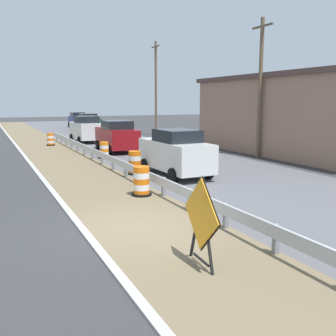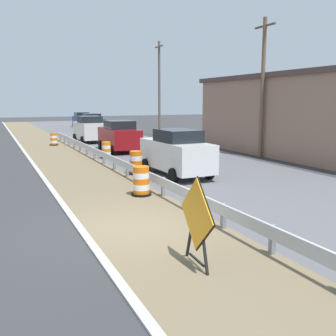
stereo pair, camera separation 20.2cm
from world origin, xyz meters
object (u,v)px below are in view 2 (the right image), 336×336
at_px(traffic_barrel_far, 54,140).
at_px(car_mid_far_lane, 92,122).
at_px(car_lead_far_lane, 90,129).
at_px(utility_pole_near, 263,86).
at_px(warning_sign_diamond, 197,218).
at_px(car_trailing_far_lane, 176,152).
at_px(car_trailing_near_lane, 82,120).
at_px(utility_pole_mid, 159,88).
at_px(traffic_barrel_close, 136,164).
at_px(traffic_barrel_mid, 106,151).
at_px(traffic_barrel_nearest, 141,182).
at_px(car_lead_near_lane, 119,136).

height_order(traffic_barrel_far, car_mid_far_lane, car_mid_far_lane).
bearing_deg(car_lead_far_lane, utility_pole_near, -151.97).
relative_size(warning_sign_diamond, car_trailing_far_lane, 0.42).
bearing_deg(car_trailing_near_lane, car_mid_far_lane, -1.56).
relative_size(car_trailing_near_lane, utility_pole_mid, 0.46).
xyz_separation_m(car_trailing_near_lane, utility_pole_near, (3.95, -32.36, 3.33)).
bearing_deg(traffic_barrel_close, car_trailing_near_lane, 81.68).
bearing_deg(traffic_barrel_mid, warning_sign_diamond, -99.19).
height_order(traffic_barrel_nearest, traffic_barrel_close, traffic_barrel_close).
height_order(traffic_barrel_close, utility_pole_near, utility_pole_near).
distance_m(traffic_barrel_far, car_trailing_near_lane, 21.35).
distance_m(traffic_barrel_nearest, car_mid_far_lane, 32.78).
distance_m(traffic_barrel_close, traffic_barrel_mid, 5.61).
relative_size(traffic_barrel_far, utility_pole_mid, 0.10).
bearing_deg(utility_pole_near, car_lead_far_lane, 119.27).
height_order(traffic_barrel_close, car_trailing_far_lane, car_trailing_far_lane).
bearing_deg(utility_pole_mid, utility_pole_near, -91.84).
height_order(warning_sign_diamond, car_mid_far_lane, car_mid_far_lane).
height_order(car_mid_far_lane, utility_pole_mid, utility_pole_mid).
relative_size(traffic_barrel_close, utility_pole_mid, 0.12).
bearing_deg(utility_pole_near, traffic_barrel_mid, 158.31).
distance_m(warning_sign_diamond, car_lead_near_lane, 19.36).
distance_m(traffic_barrel_far, car_mid_far_lane, 15.41).
distance_m(warning_sign_diamond, car_mid_far_lane, 39.17).
bearing_deg(utility_pole_mid, car_trailing_far_lane, -111.50).
bearing_deg(traffic_barrel_close, warning_sign_diamond, -103.28).
xyz_separation_m(car_mid_far_lane, car_trailing_far_lane, (-3.23, -29.20, 0.07)).
bearing_deg(traffic_barrel_close, car_mid_far_lane, 80.20).
height_order(car_trailing_near_lane, utility_pole_mid, utility_pole_mid).
relative_size(traffic_barrel_mid, car_trailing_far_lane, 0.22).
bearing_deg(car_trailing_near_lane, traffic_barrel_close, -8.28).
bearing_deg(traffic_barrel_far, car_lead_far_lane, 21.67).
bearing_deg(car_mid_far_lane, traffic_barrel_close, -11.92).
bearing_deg(utility_pole_mid, traffic_barrel_mid, -125.07).
distance_m(traffic_barrel_mid, car_lead_near_lane, 3.46).
bearing_deg(car_lead_near_lane, car_trailing_far_lane, -179.68).
distance_m(traffic_barrel_nearest, traffic_barrel_close, 4.25).
height_order(car_trailing_near_lane, utility_pole_near, utility_pole_near).
bearing_deg(traffic_barrel_far, utility_pole_mid, 23.11).
xyz_separation_m(car_lead_near_lane, car_mid_far_lane, (2.96, 19.61, -0.06)).
height_order(car_lead_near_lane, car_mid_far_lane, car_lead_near_lane).
distance_m(warning_sign_diamond, traffic_barrel_nearest, 6.42).
distance_m(car_lead_far_lane, car_mid_far_lane, 13.12).
bearing_deg(traffic_barrel_nearest, traffic_barrel_close, 72.47).
bearing_deg(car_trailing_far_lane, warning_sign_diamond, 155.33).
relative_size(car_lead_far_lane, utility_pole_mid, 0.45).
bearing_deg(car_lead_near_lane, utility_pole_mid, -34.17).
relative_size(warning_sign_diamond, car_lead_near_lane, 0.41).
height_order(car_mid_far_lane, utility_pole_near, utility_pole_near).
relative_size(car_mid_far_lane, car_trailing_far_lane, 0.98).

